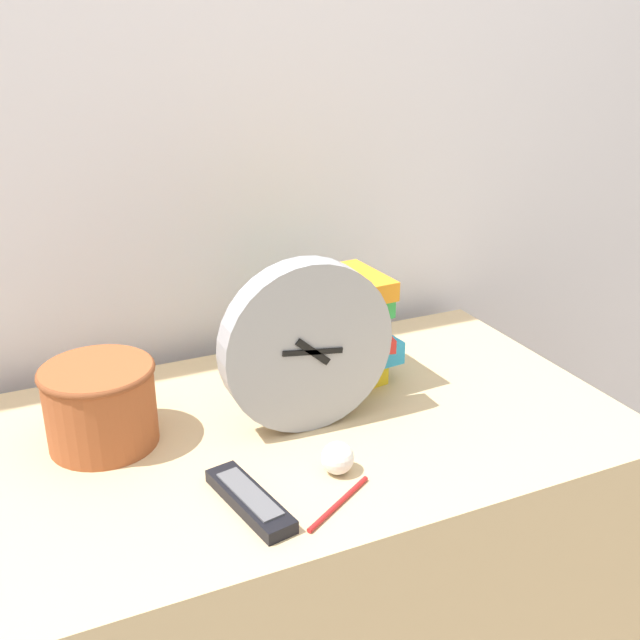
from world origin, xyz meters
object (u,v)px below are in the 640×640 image
at_px(desk_clock, 307,346).
at_px(basket, 100,402).
at_px(pen, 339,503).
at_px(book_stack, 330,331).
at_px(crumpled_paper_ball, 337,458).
at_px(tv_remote, 250,500).

relative_size(desk_clock, basket, 1.60).
xyz_separation_m(desk_clock, pen, (-0.05, -0.23, -0.14)).
height_order(book_stack, pen, book_stack).
xyz_separation_m(basket, crumpled_paper_ball, (0.31, -0.24, -0.05)).
bearing_deg(crumpled_paper_ball, tv_remote, -170.67).
xyz_separation_m(tv_remote, pen, (0.12, -0.05, -0.01)).
xyz_separation_m(desk_clock, basket, (-0.33, 0.09, -0.07)).
distance_m(desk_clock, book_stack, 0.17).
height_order(desk_clock, basket, desk_clock).
height_order(book_stack, crumpled_paper_ball, book_stack).
bearing_deg(desk_clock, basket, 165.06).
height_order(tv_remote, pen, tv_remote).
xyz_separation_m(book_stack, tv_remote, (-0.27, -0.30, -0.10)).
relative_size(book_stack, tv_remote, 1.27).
bearing_deg(basket, pen, -48.72).
bearing_deg(crumpled_paper_ball, pen, -114.35).
distance_m(desk_clock, tv_remote, 0.28).
bearing_deg(basket, desk_clock, -14.94).
relative_size(tv_remote, pen, 1.42).
bearing_deg(book_stack, crumpled_paper_ball, -113.15).
height_order(crumpled_paper_ball, pen, crumpled_paper_ball).
relative_size(basket, crumpled_paper_ball, 3.62).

